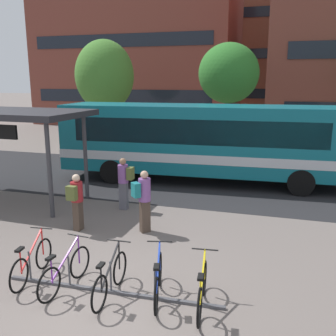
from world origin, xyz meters
The scene contains 16 objects.
ground centered at (0.00, 0.00, 0.00)m, with size 200.00×200.00×0.00m, color #6B605B.
bus_lane_asphalt centered at (0.00, 9.51, 0.00)m, with size 80.00×7.20×0.01m, color #232326.
city_bus centered at (0.25, 9.51, 1.78)m, with size 12.14×3.21×3.20m.
bike_rack centered at (0.04, 0.43, 0.09)m, with size 4.61×0.26×0.70m.
parked_bicycle_red_0 centered at (-1.82, 0.46, 0.38)m, with size 0.52×1.72×0.99m.
parked_bicycle_purple_1 centered at (-0.92, 0.32, 0.38)m, with size 0.52×1.72×0.99m.
parked_bicycle_black_2 centered at (0.09, 0.32, 0.38)m, with size 0.52×1.72×0.99m.
parked_bicycle_blue_3 centered at (1.01, 0.54, 0.38)m, with size 0.60×1.68×0.99m.
parked_bicycle_yellow_4 centered at (1.91, 0.42, 0.38)m, with size 0.52×1.72×0.99m.
commuter_olive_pack_1 centered at (-2.27, 3.20, 0.95)m, with size 0.35×0.53×1.65m.
commuter_olive_pack_2 centered at (-1.70, 5.27, 1.00)m, with size 0.53×0.35×1.74m.
commuter_teal_pack_3 centered at (-0.42, 3.62, 1.03)m, with size 0.59×0.59×1.78m.
street_tree_0 centered at (-8.83, 18.89, 4.48)m, with size 4.06×4.06×6.92m.
street_tree_3 centered at (0.06, 16.62, 4.55)m, with size 3.46×3.46×6.28m.
building_left_wing centered at (-10.69, 31.37, 7.03)m, with size 18.62×11.07×14.07m.
building_centre_block centered at (2.04, 45.82, 6.63)m, with size 17.87×12.30×13.27m.
Camera 1 is at (3.12, -5.90, 4.22)m, focal length 40.74 mm.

